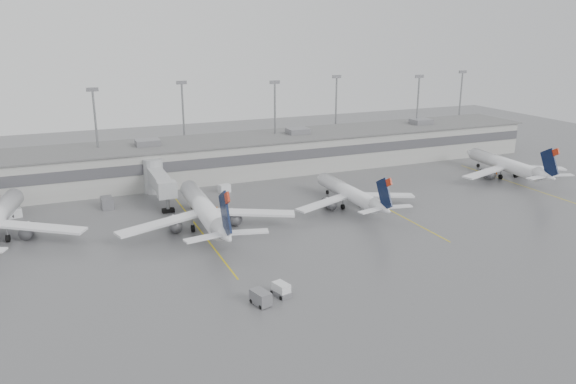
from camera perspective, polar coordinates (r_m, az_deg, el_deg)
name	(u,v)px	position (r m, az deg, el deg)	size (l,w,h in m)	color
ground	(367,270)	(79.63, 8.02, -7.86)	(260.00, 260.00, 0.00)	#515154
terminal	(238,156)	(128.93, -5.13, 3.70)	(152.00, 17.00, 9.45)	#9E9E99
light_masts	(229,118)	(132.87, -5.98, 7.51)	(142.40, 8.00, 20.60)	gray
jet_bridge_right	(157,179)	(112.76, -13.14, 1.30)	(4.00, 17.20, 7.00)	#959799
stand_markings	(298,218)	(99.43, 0.98, -2.64)	(105.25, 40.00, 0.01)	#D3BC0C
jet_mid_left	(205,210)	(94.02, -8.41, -1.81)	(29.82, 33.45, 10.82)	white
jet_mid_right	(351,193)	(104.96, 6.40, -0.13)	(24.47, 27.41, 8.87)	white
jet_far_right	(508,165)	(134.05, 21.42, 2.58)	(26.35, 29.63, 9.58)	white
baggage_tug	(281,291)	(71.63, -0.69, -10.00)	(2.29, 2.97, 1.70)	silver
baggage_cart	(261,298)	(69.49, -2.80, -10.67)	(2.24, 3.07, 1.77)	slate
gse_uld_a	(14,213)	(110.59, -26.05, -1.94)	(2.32, 1.55, 1.64)	silver
gse_uld_b	(224,188)	(115.19, -6.48, 0.37)	(2.27, 1.51, 1.61)	silver
gse_uld_c	(339,188)	(115.39, 5.24, 0.44)	(2.28, 1.52, 1.62)	silver
gse_loader	(107,203)	(109.71, -17.91, -1.05)	(2.07, 3.31, 2.07)	slate
cone_b	(217,208)	(104.44, -7.23, -1.61)	(0.47, 0.47, 0.74)	orange
cone_c	(366,194)	(112.94, 7.92, -0.24)	(0.48, 0.48, 0.77)	orange
cone_d	(496,172)	(137.19, 20.42, 1.87)	(0.49, 0.49, 0.79)	orange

